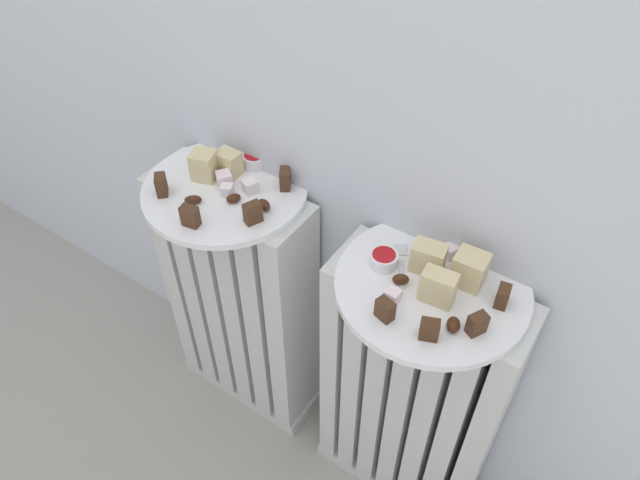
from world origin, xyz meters
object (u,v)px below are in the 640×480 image
object	(u,v)px
radiator_right	(409,398)
fork	(401,262)
radiator_left	(242,305)
jam_bowl_right	(384,259)
jam_bowl_left	(255,159)
plate_right	(432,286)
plate_left	(225,190)

from	to	relation	value
radiator_right	fork	bearing A→B (deg)	169.65
radiator_left	jam_bowl_right	bearing A→B (deg)	-1.46
radiator_left	radiator_right	distance (m)	0.39
radiator_right	jam_bowl_right	bearing A→B (deg)	-174.11
radiator_right	jam_bowl_left	xyz separation A→B (m)	(-0.39, 0.08, 0.33)
radiator_left	jam_bowl_right	xyz separation A→B (m)	(0.31, -0.01, 0.33)
jam_bowl_right	jam_bowl_left	bearing A→B (deg)	164.73
plate_right	jam_bowl_left	world-z (taller)	jam_bowl_left
radiator_left	radiator_right	world-z (taller)	same
jam_bowl_left	fork	world-z (taller)	jam_bowl_left
plate_left	jam_bowl_right	size ratio (longest dim) A/B	6.72
plate_left	jam_bowl_right	world-z (taller)	jam_bowl_right
radiator_left	radiator_right	xyz separation A→B (m)	(0.39, -0.00, -0.00)
radiator_left	radiator_right	size ratio (longest dim) A/B	1.00
plate_right	fork	xyz separation A→B (m)	(-0.06, 0.01, 0.01)
radiator_right	plate_left	world-z (taller)	plate_left
plate_right	jam_bowl_left	bearing A→B (deg)	168.82
jam_bowl_left	plate_right	bearing A→B (deg)	-11.18
jam_bowl_left	radiator_left	bearing A→B (deg)	-93.76
radiator_left	jam_bowl_right	size ratio (longest dim) A/B	14.13
plate_right	radiator_right	bearing A→B (deg)	-90.00
jam_bowl_right	plate_left	bearing A→B (deg)	178.54
jam_bowl_right	fork	xyz separation A→B (m)	(0.02, 0.02, -0.01)
radiator_left	plate_left	bearing A→B (deg)	180.00
radiator_left	jam_bowl_left	size ratio (longest dim) A/B	13.71
jam_bowl_left	jam_bowl_right	bearing A→B (deg)	-15.27
jam_bowl_right	radiator_right	bearing A→B (deg)	5.89
radiator_right	jam_bowl_right	world-z (taller)	jam_bowl_right
plate_left	plate_right	distance (m)	0.39
plate_right	jam_bowl_right	xyz separation A→B (m)	(-0.08, -0.01, 0.02)
radiator_right	fork	world-z (taller)	fork
radiator_right	plate_right	size ratio (longest dim) A/B	2.10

